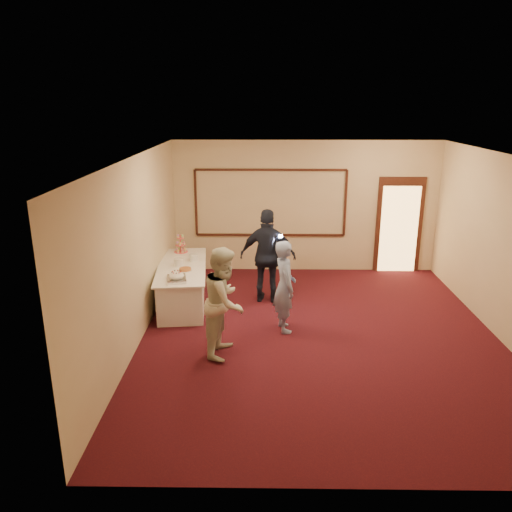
{
  "coord_description": "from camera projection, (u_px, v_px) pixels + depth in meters",
  "views": [
    {
      "loc": [
        -0.97,
        -7.7,
        3.83
      ],
      "look_at": [
        -1.09,
        0.86,
        1.15
      ],
      "focal_mm": 35.0,
      "sensor_mm": 36.0,
      "label": 1
    }
  ],
  "objects": [
    {
      "name": "camera_flash",
      "position": [
        281.0,
        236.0,
        9.43
      ],
      "size": [
        0.08,
        0.05,
        0.05
      ],
      "primitive_type": "cube",
      "rotation": [
        0.0,
        0.0,
        -0.16
      ],
      "color": "white",
      "rests_on": "guest"
    },
    {
      "name": "plate_stack_b",
      "position": [
        194.0,
        258.0,
        9.9
      ],
      "size": [
        0.17,
        0.17,
        0.14
      ],
      "color": "white",
      "rests_on": "buffet_table"
    },
    {
      "name": "buffet_table",
      "position": [
        183.0,
        284.0,
        9.77
      ],
      "size": [
        1.16,
        2.45,
        0.77
      ],
      "color": "white",
      "rests_on": "floor"
    },
    {
      "name": "doorway",
      "position": [
        399.0,
        226.0,
        11.42
      ],
      "size": [
        1.05,
        0.07,
        2.2
      ],
      "color": "black",
      "rests_on": "floor"
    },
    {
      "name": "wall_molding",
      "position": [
        270.0,
        203.0,
        11.32
      ],
      "size": [
        3.45,
        0.04,
        1.55
      ],
      "color": "black",
      "rests_on": "room_walls"
    },
    {
      "name": "floor",
      "position": [
        319.0,
        336.0,
        8.47
      ],
      "size": [
        7.0,
        7.0,
        0.0
      ],
      "primitive_type": "plane",
      "color": "#330B17",
      "rests_on": "ground"
    },
    {
      "name": "plate_stack_a",
      "position": [
        179.0,
        262.0,
        9.58
      ],
      "size": [
        0.19,
        0.19,
        0.16
      ],
      "color": "white",
      "rests_on": "buffet_table"
    },
    {
      "name": "woman",
      "position": [
        225.0,
        302.0,
        7.68
      ],
      "size": [
        0.81,
        0.95,
        1.73
      ],
      "primitive_type": "imported",
      "rotation": [
        0.0,
        0.0,
        1.37
      ],
      "color": "beige",
      "rests_on": "floor"
    },
    {
      "name": "cupcake_stand",
      "position": [
        181.0,
        245.0,
        10.47
      ],
      "size": [
        0.28,
        0.28,
        0.42
      ],
      "color": "#EB4D52",
      "rests_on": "buffet_table"
    },
    {
      "name": "man",
      "position": [
        285.0,
        286.0,
        8.48
      ],
      "size": [
        0.5,
        0.66,
        1.61
      ],
      "primitive_type": "imported",
      "rotation": [
        0.0,
        0.0,
        1.79
      ],
      "color": "#8599CF",
      "rests_on": "floor"
    },
    {
      "name": "tart",
      "position": [
        185.0,
        270.0,
        9.35
      ],
      "size": [
        0.26,
        0.26,
        0.05
      ],
      "color": "white",
      "rests_on": "buffet_table"
    },
    {
      "name": "guest",
      "position": [
        268.0,
        256.0,
        9.7
      ],
      "size": [
        1.14,
        0.59,
        1.86
      ],
      "primitive_type": "imported",
      "rotation": [
        0.0,
        0.0,
        3.01
      ],
      "color": "black",
      "rests_on": "floor"
    },
    {
      "name": "pavlova_tray",
      "position": [
        177.0,
        277.0,
        8.82
      ],
      "size": [
        0.4,
        0.48,
        0.17
      ],
      "color": "#ADAFB4",
      "rests_on": "buffet_table"
    },
    {
      "name": "room_walls",
      "position": [
        324.0,
        220.0,
        7.87
      ],
      "size": [
        6.04,
        7.04,
        3.02
      ],
      "color": "beige",
      "rests_on": "floor"
    }
  ]
}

